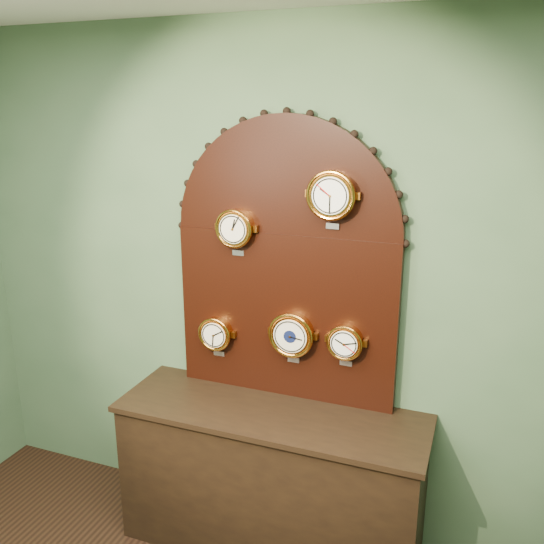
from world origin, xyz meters
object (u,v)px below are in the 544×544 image
at_px(roman_clock, 235,228).
at_px(arabic_clock, 332,195).
at_px(display_board, 286,253).
at_px(barometer, 292,334).
at_px(tide_clock, 345,342).
at_px(hygrometer, 216,333).
at_px(shop_counter, 271,481).

bearing_deg(roman_clock, arabic_clock, -0.11).
relative_size(display_board, barometer, 5.16).
xyz_separation_m(roman_clock, barometer, (0.32, -0.00, -0.54)).
height_order(roman_clock, tide_clock, roman_clock).
bearing_deg(hygrometer, display_board, 9.72).
relative_size(display_board, hygrometer, 6.26).
relative_size(shop_counter, roman_clock, 6.23).
height_order(display_board, hygrometer, display_board).
xyz_separation_m(hygrometer, tide_clock, (0.73, 0.00, 0.06)).
bearing_deg(arabic_clock, display_board, 165.22).
relative_size(roman_clock, tide_clock, 1.07).
bearing_deg(display_board, arabic_clock, -14.78).
xyz_separation_m(display_board, hygrometer, (-0.38, -0.07, -0.48)).
distance_m(display_board, barometer, 0.43).
relative_size(arabic_clock, hygrometer, 1.20).
bearing_deg(hygrometer, arabic_clock, -0.12).
bearing_deg(display_board, barometer, -48.02).
bearing_deg(roman_clock, tide_clock, 0.04).
relative_size(arabic_clock, tide_clock, 1.22).
xyz_separation_m(shop_counter, tide_clock, (0.35, 0.15, 0.81)).
bearing_deg(roman_clock, hygrometer, 179.85).
relative_size(display_board, roman_clock, 5.96).
bearing_deg(tide_clock, roman_clock, -179.96).
height_order(hygrometer, barometer, barometer).
distance_m(roman_clock, arabic_clock, 0.55).
distance_m(roman_clock, hygrometer, 0.62).
bearing_deg(roman_clock, shop_counter, -31.12).
xyz_separation_m(display_board, barometer, (0.06, -0.07, -0.42)).
bearing_deg(shop_counter, display_board, 90.00).
bearing_deg(barometer, shop_counter, -111.59).
relative_size(shop_counter, hygrometer, 6.54).
relative_size(shop_counter, arabic_clock, 5.47).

